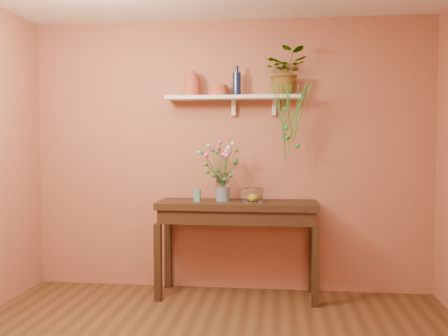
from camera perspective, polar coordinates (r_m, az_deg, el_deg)
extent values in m
cube|color=#A56948|center=(4.83, 0.59, 1.46)|extent=(4.00, 0.04, 2.70)
cube|color=#A56948|center=(0.95, -24.65, -5.12)|extent=(4.00, 0.04, 2.70)
cube|color=#312013|center=(4.60, 1.59, -4.39)|extent=(1.52, 0.49, 0.06)
cube|color=#312013|center=(4.61, 1.59, -5.60)|extent=(1.46, 0.45, 0.13)
cube|color=#312013|center=(4.61, -7.85, -11.06)|extent=(0.06, 0.06, 0.73)
cube|color=#312013|center=(4.48, 10.82, -11.47)|extent=(0.06, 0.06, 0.73)
cube|color=#312013|center=(5.01, -6.65, -9.91)|extent=(0.06, 0.06, 0.73)
cube|color=#312013|center=(4.89, 10.43, -10.24)|extent=(0.06, 0.06, 0.73)
cube|color=white|center=(4.72, 1.05, 8.36)|extent=(1.30, 0.24, 0.04)
cube|color=white|center=(4.80, 1.15, 7.15)|extent=(0.04, 0.05, 0.15)
cube|color=white|center=(4.78, 5.97, 7.15)|extent=(0.04, 0.05, 0.15)
cylinder|color=#C14E39|center=(4.78, -3.85, 9.57)|extent=(0.17, 0.17, 0.18)
sphere|color=#C14E39|center=(4.79, -3.85, 10.77)|extent=(0.12, 0.12, 0.12)
cylinder|color=#C14E39|center=(4.76, -0.66, 9.17)|extent=(0.19, 0.19, 0.11)
cylinder|color=#0F193C|center=(4.72, 1.54, 9.92)|extent=(0.10, 0.10, 0.22)
cylinder|color=#0F193C|center=(4.74, 1.54, 11.64)|extent=(0.04, 0.04, 0.07)
imported|color=#258029|center=(4.71, 7.32, 11.27)|extent=(0.40, 0.35, 0.44)
cylinder|color=#258029|center=(4.52, 7.04, 7.23)|extent=(0.03, 0.18, 0.41)
cylinder|color=#298D29|center=(4.51, 7.71, 6.63)|extent=(0.08, 0.22, 0.50)
cylinder|color=#298D29|center=(4.54, 7.46, 6.71)|extent=(0.08, 0.06, 0.49)
cylinder|color=#258029|center=(4.56, 8.50, 6.56)|extent=(0.28, 0.07, 0.51)
cylinder|color=#298D29|center=(4.51, 6.87, 5.70)|extent=(0.19, 0.11, 0.65)
cylinder|color=#298D29|center=(4.54, 9.27, 6.48)|extent=(0.16, 0.11, 0.52)
cylinder|color=#258029|center=(4.48, 6.87, 5.34)|extent=(0.10, 0.18, 0.71)
cylinder|color=#298D29|center=(4.52, 8.77, 7.17)|extent=(0.14, 0.21, 0.42)
cylinder|color=#298D29|center=(4.55, 7.73, 7.46)|extent=(0.03, 0.07, 0.36)
cylinder|color=#258029|center=(4.48, 8.83, 6.73)|extent=(0.14, 0.21, 0.49)
cylinder|color=#298D29|center=(4.54, 8.67, 6.38)|extent=(0.16, 0.06, 0.54)
cylinder|color=#298D29|center=(4.50, 8.66, 6.70)|extent=(0.03, 0.15, 0.49)
cylinder|color=#258029|center=(4.50, 7.36, 5.32)|extent=(0.04, 0.14, 0.71)
cylinder|color=#298D29|center=(4.56, 6.55, 6.56)|extent=(0.12, 0.09, 0.51)
sphere|color=#258029|center=(4.48, 7.43, 4.75)|extent=(0.04, 0.04, 0.04)
sphere|color=#258029|center=(4.53, 7.51, 3.63)|extent=(0.04, 0.04, 0.04)
sphere|color=#258029|center=(4.52, 7.26, 6.97)|extent=(0.04, 0.04, 0.04)
sphere|color=#258029|center=(4.55, 8.72, 2.65)|extent=(0.04, 0.04, 0.04)
cylinder|color=white|center=(4.59, -0.17, -2.27)|extent=(0.13, 0.13, 0.27)
cylinder|color=silver|center=(4.60, -0.17, -3.16)|extent=(0.12, 0.12, 0.13)
cylinder|color=#386B28|center=(4.52, -0.31, 0.40)|extent=(0.01, 0.12, 0.43)
sphere|color=#F042CE|center=(4.46, -0.45, 3.09)|extent=(0.03, 0.03, 0.03)
cylinder|color=#386B28|center=(4.48, 0.05, -0.42)|extent=(0.06, 0.19, 0.31)
sphere|color=#F042CE|center=(4.38, 0.28, 1.47)|extent=(0.05, 0.05, 0.05)
cylinder|color=#386B28|center=(4.53, 0.08, -0.43)|extent=(0.06, 0.09, 0.30)
sphere|color=#4654BB|center=(4.48, 0.33, 1.41)|extent=(0.04, 0.04, 0.04)
cylinder|color=#386B28|center=(4.54, 0.19, 0.06)|extent=(0.07, 0.06, 0.37)
sphere|color=silver|center=(4.51, 0.57, 2.38)|extent=(0.05, 0.05, 0.05)
cylinder|color=#386B28|center=(4.56, 0.45, 0.35)|extent=(0.11, 0.02, 0.42)
sphere|color=silver|center=(4.55, 1.08, 2.96)|extent=(0.04, 0.04, 0.04)
cylinder|color=#386B28|center=(4.56, 0.64, -0.06)|extent=(0.14, 0.03, 0.35)
sphere|color=#4F852B|center=(4.54, 1.47, 2.12)|extent=(0.04, 0.04, 0.04)
cylinder|color=#386B28|center=(4.61, 0.61, -0.78)|extent=(0.12, 0.09, 0.23)
sphere|color=#258029|center=(4.64, 1.38, 0.65)|extent=(0.04, 0.04, 0.04)
cylinder|color=#386B28|center=(4.60, 0.29, -0.16)|extent=(0.07, 0.06, 0.33)
sphere|color=#F042CE|center=(4.62, 0.74, 1.90)|extent=(0.04, 0.04, 0.04)
cylinder|color=#386B28|center=(4.64, 0.67, -0.62)|extent=(0.12, 0.15, 0.26)
sphere|color=#4F852B|center=(4.70, 1.50, 0.95)|extent=(0.04, 0.04, 0.04)
cylinder|color=#386B28|center=(4.61, 0.05, -0.13)|extent=(0.03, 0.07, 0.33)
sphere|color=silver|center=(4.63, 0.27, 1.94)|extent=(0.04, 0.04, 0.04)
cylinder|color=#386B28|center=(4.63, -0.14, -0.29)|extent=(0.01, 0.11, 0.31)
sphere|color=#F042CE|center=(4.68, -0.11, 1.61)|extent=(0.05, 0.05, 0.05)
cylinder|color=#386B28|center=(4.70, -0.46, 0.16)|extent=(0.07, 0.25, 0.37)
sphere|color=#F042CE|center=(4.82, -0.73, 2.42)|extent=(0.04, 0.04, 0.04)
cylinder|color=#386B28|center=(4.64, -0.73, -0.04)|extent=(0.11, 0.12, 0.35)
sphere|color=#4654BB|center=(4.69, -1.28, 2.10)|extent=(0.04, 0.04, 0.04)
cylinder|color=#386B28|center=(4.60, -1.01, 0.24)|extent=(0.15, 0.05, 0.39)
sphere|color=silver|center=(4.63, -1.83, 2.68)|extent=(0.04, 0.04, 0.04)
cylinder|color=#386B28|center=(4.59, -1.59, -0.18)|extent=(0.23, 0.01, 0.33)
sphere|color=silver|center=(4.60, -3.00, 1.86)|extent=(0.03, 0.03, 0.03)
cylinder|color=#386B28|center=(4.57, -1.17, -0.88)|extent=(0.16, 0.04, 0.22)
sphere|color=#4F852B|center=(4.56, -2.18, 0.47)|extent=(0.04, 0.04, 0.04)
cylinder|color=#386B28|center=(4.53, -1.35, -0.21)|extent=(0.18, 0.12, 0.33)
sphere|color=#258029|center=(4.49, -2.56, 1.85)|extent=(0.04, 0.04, 0.04)
cylinder|color=#386B28|center=(4.52, -1.15, -0.37)|extent=(0.14, 0.14, 0.31)
sphere|color=#F042CE|center=(4.46, -2.15, 1.55)|extent=(0.05, 0.05, 0.05)
cylinder|color=#386B28|center=(4.53, -0.51, -0.16)|extent=(0.05, 0.10, 0.34)
sphere|color=#4F852B|center=(4.48, -0.85, 1.96)|extent=(0.04, 0.04, 0.04)
sphere|color=#258029|center=(4.70, -0.75, -0.39)|extent=(0.04, 0.04, 0.04)
sphere|color=#258029|center=(4.57, -1.29, -0.92)|extent=(0.04, 0.04, 0.04)
sphere|color=#258029|center=(4.48, 0.06, -1.34)|extent=(0.04, 0.04, 0.04)
sphere|color=#258029|center=(4.61, 0.52, -1.06)|extent=(0.04, 0.04, 0.04)
sphere|color=#258029|center=(4.51, 0.80, -0.90)|extent=(0.04, 0.04, 0.04)
sphere|color=#258029|center=(4.58, -1.96, -0.45)|extent=(0.04, 0.04, 0.04)
cylinder|color=white|center=(4.54, 3.33, -3.25)|extent=(0.22, 0.22, 0.13)
cylinder|color=white|center=(4.54, 3.33, -3.99)|extent=(0.21, 0.21, 0.01)
sphere|color=yellow|center=(4.56, 3.41, -3.51)|extent=(0.08, 0.08, 0.08)
cube|color=#316B7C|center=(4.57, -3.21, -3.30)|extent=(0.06, 0.05, 0.12)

